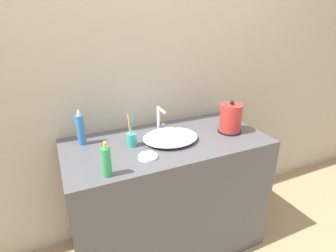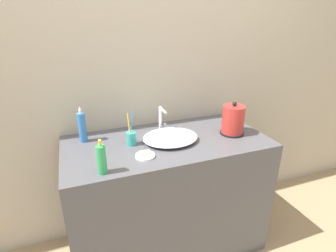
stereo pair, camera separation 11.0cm
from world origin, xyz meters
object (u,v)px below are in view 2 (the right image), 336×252
object	(u,v)px
electric_kettle	(233,121)
lotion_bottle	(102,159)
shampoo_bottle	(82,127)
faucet	(162,118)
toothbrush_cup	(131,138)

from	to	relation	value
electric_kettle	lotion_bottle	size ratio (longest dim) A/B	1.21
lotion_bottle	shampoo_bottle	world-z (taller)	shampoo_bottle
electric_kettle	lotion_bottle	world-z (taller)	electric_kettle
faucet	shampoo_bottle	size ratio (longest dim) A/B	0.73
electric_kettle	faucet	bearing A→B (deg)	152.39
faucet	lotion_bottle	bearing A→B (deg)	-138.02
toothbrush_cup	shampoo_bottle	bearing A→B (deg)	150.77
electric_kettle	shampoo_bottle	world-z (taller)	shampoo_bottle
lotion_bottle	faucet	bearing A→B (deg)	41.98
faucet	toothbrush_cup	size ratio (longest dim) A/B	0.81
electric_kettle	lotion_bottle	bearing A→B (deg)	-167.75
faucet	shampoo_bottle	bearing A→B (deg)	179.46
faucet	shampoo_bottle	xyz separation A→B (m)	(-0.53, 0.00, 0.00)
faucet	shampoo_bottle	distance (m)	0.53
faucet	electric_kettle	world-z (taller)	electric_kettle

